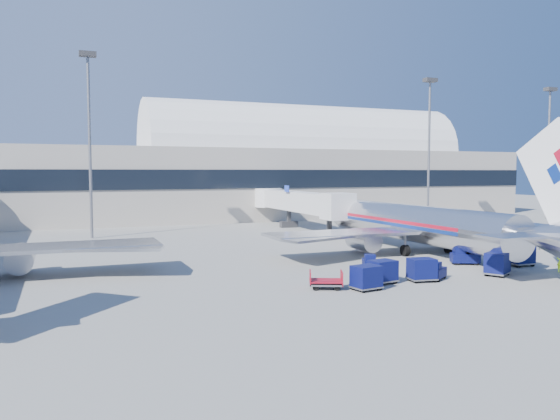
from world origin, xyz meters
name	(u,v)px	position (x,y,z in m)	size (l,w,h in m)	color
ground	(356,267)	(0.00, 0.00, 0.00)	(260.00, 260.00, 0.00)	gray
terminal	(122,176)	(-13.60, 55.96, 7.52)	(170.00, 28.15, 21.00)	#B2AA9E
airliner_main	(422,224)	(10.00, 4.51, 2.93)	(32.00, 37.26, 12.07)	silver
jetbridge_near	(295,201)	(7.60, 30.81, 3.93)	(4.40, 27.50, 6.25)	silver
mast_west	(89,117)	(-20.00, 30.00, 14.79)	(2.00, 1.20, 22.60)	slate
mast_east	(429,129)	(30.00, 30.00, 14.79)	(2.00, 1.20, 22.60)	slate
mast_far_east	(549,133)	(55.00, 30.00, 14.79)	(2.00, 1.20, 22.60)	slate
barrier_near	(502,248)	(18.00, 2.00, 0.45)	(3.00, 0.55, 0.90)	#9E9E96
barrier_mid	(526,246)	(21.30, 2.00, 0.45)	(3.00, 0.55, 0.90)	#9E9E96
barrier_far	(550,245)	(24.60, 2.00, 0.45)	(3.00, 0.55, 0.90)	#9E9E96
tug_lead	(435,271)	(2.79, -7.03, 0.64)	(2.38, 2.11, 1.40)	#090D43
tug_right	(464,256)	(9.48, -2.35, 0.71)	(2.69, 2.11, 1.57)	#090D43
tug_left	(369,262)	(0.43, -1.38, 0.60)	(1.73, 2.24, 1.31)	#090D43
cart_train_a	(422,269)	(1.37, -7.26, 0.92)	(2.17, 1.79, 1.73)	#090D43
cart_train_b	(383,271)	(-1.72, -6.79, 0.91)	(2.14, 1.76, 1.70)	#090D43
cart_train_c	(366,277)	(-4.01, -8.32, 0.91)	(2.16, 1.78, 1.71)	#090D43
cart_solo_near	(497,263)	(8.28, -7.57, 0.97)	(2.58, 2.40, 1.82)	#090D43
cart_solo_far	(521,255)	(13.48, -4.84, 0.98)	(2.08, 1.59, 1.83)	#090D43
cart_open_red	(326,283)	(-6.38, -6.91, 0.44)	(2.75, 2.41, 0.62)	slate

